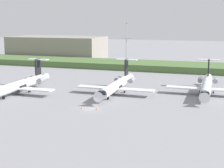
{
  "coord_description": "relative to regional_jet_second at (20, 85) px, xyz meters",
  "views": [
    {
      "loc": [
        28.47,
        -71.14,
        21.14
      ],
      "look_at": [
        0.0,
        16.59,
        3.0
      ],
      "focal_mm": 52.16,
      "sensor_mm": 36.0,
      "label": 1
    }
  ],
  "objects": [
    {
      "name": "antenna_mast",
      "position": [
        15.31,
        61.39,
        5.85
      ],
      "size": [
        4.4,
        0.5,
        20.07
      ],
      "color": "#B2B2B7",
      "rests_on": "ground"
    },
    {
      "name": "ground_plane",
      "position": [
        26.09,
        20.49,
        -2.54
      ],
      "size": [
        500.0,
        500.0,
        0.0
      ],
      "primitive_type": "plane",
      "color": "gray"
    },
    {
      "name": "regional_jet_fourth",
      "position": [
        52.21,
        15.54,
        0.0
      ],
      "size": [
        22.81,
        31.0,
        9.0
      ],
      "color": "silver",
      "rests_on": "ground"
    },
    {
      "name": "regional_jet_third",
      "position": [
        27.18,
        8.21,
        0.0
      ],
      "size": [
        22.81,
        31.0,
        9.0
      ],
      "color": "silver",
      "rests_on": "ground"
    },
    {
      "name": "regional_jet_second",
      "position": [
        0.0,
        0.0,
        0.0
      ],
      "size": [
        22.81,
        31.0,
        9.0
      ],
      "color": "silver",
      "rests_on": "ground"
    },
    {
      "name": "safety_cone_front_marker",
      "position": [
        24.15,
        -10.62,
        -2.26
      ],
      "size": [
        0.44,
        0.44,
        0.55
      ],
      "primitive_type": "cone",
      "color": "orange",
      "rests_on": "ground"
    },
    {
      "name": "safety_cone_mid_marker",
      "position": [
        27.83,
        -10.28,
        -2.26
      ],
      "size": [
        0.44,
        0.44,
        0.55
      ],
      "primitive_type": "cone",
      "color": "orange",
      "rests_on": "ground"
    },
    {
      "name": "distant_hangar",
      "position": [
        -31.26,
        84.27,
        3.54
      ],
      "size": [
        51.62,
        25.65,
        12.15
      ],
      "primitive_type": "cube",
      "color": "gray",
      "rests_on": "ground"
    },
    {
      "name": "grass_berm",
      "position": [
        26.09,
        60.12,
        -1.16
      ],
      "size": [
        320.0,
        20.0,
        2.75
      ],
      "primitive_type": "cube",
      "color": "#4C6B38",
      "rests_on": "ground"
    }
  ]
}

